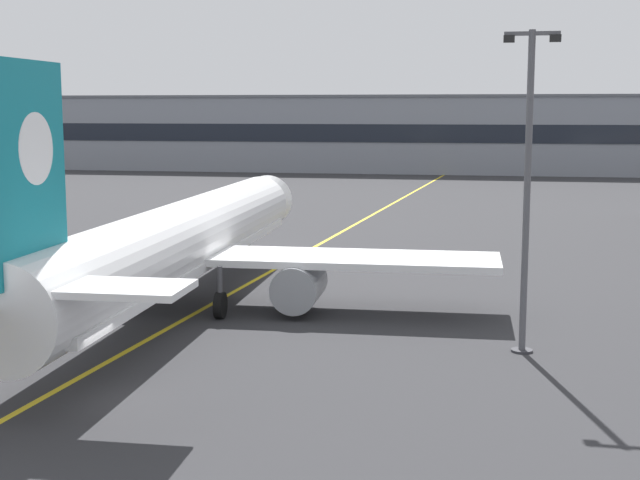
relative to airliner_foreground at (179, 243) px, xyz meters
The scene contains 5 objects.
ground_plane 15.19m from the airliner_foreground, 81.27° to the right, with size 400.00×400.00×0.00m, color #2D2D30.
taxiway_centreline 15.89m from the airliner_foreground, 81.68° to the left, with size 0.30×180.00×0.01m, color yellow.
airliner_foreground is the anchor object (origin of this frame).
apron_lamp_post 17.99m from the airliner_foreground, 17.18° to the right, with size 2.24×0.90×13.19m.
terminal_building 102.90m from the airliner_foreground, 92.09° to the left, with size 124.82×12.40×12.27m.
Camera 1 is at (13.24, -28.15, 10.06)m, focal length 50.62 mm.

